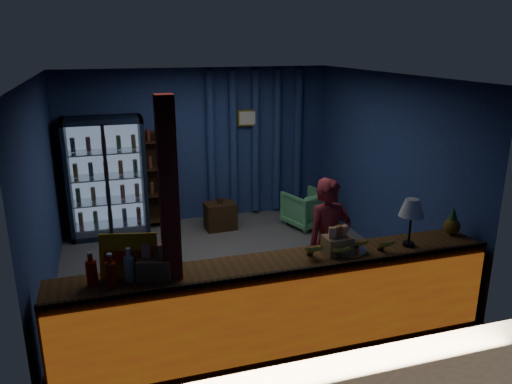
% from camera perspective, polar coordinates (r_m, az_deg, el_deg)
% --- Properties ---
extents(ground, '(4.60, 4.60, 0.00)m').
position_cam_1_polar(ground, '(6.97, -2.71, -8.76)').
color(ground, '#515154').
rests_on(ground, ground).
extents(room_walls, '(4.60, 4.60, 4.60)m').
position_cam_1_polar(room_walls, '(6.45, -2.90, 3.91)').
color(room_walls, navy).
rests_on(room_walls, ground).
extents(counter, '(4.40, 0.57, 0.99)m').
position_cam_1_polar(counter, '(5.13, 2.78, -12.79)').
color(counter, brown).
rests_on(counter, ground).
extents(support_post, '(0.16, 0.16, 2.60)m').
position_cam_1_polar(support_post, '(4.56, -9.67, -5.51)').
color(support_post, maroon).
rests_on(support_post, ground).
extents(beverage_cooler, '(1.20, 0.62, 1.90)m').
position_cam_1_polar(beverage_cooler, '(8.27, -16.70, 1.60)').
color(beverage_cooler, black).
rests_on(beverage_cooler, ground).
extents(bottle_shelf, '(0.50, 0.28, 1.60)m').
position_cam_1_polar(bottle_shelf, '(8.49, -10.92, 1.42)').
color(bottle_shelf, '#362611').
rests_on(bottle_shelf, ground).
extents(curtain_folds, '(1.74, 0.14, 2.50)m').
position_cam_1_polar(curtain_folds, '(8.79, -0.05, 5.65)').
color(curtain_folds, navy).
rests_on(curtain_folds, room_walls).
extents(framed_picture, '(0.36, 0.04, 0.28)m').
position_cam_1_polar(framed_picture, '(8.63, -0.93, 8.47)').
color(framed_picture, gold).
rests_on(framed_picture, room_walls).
extents(shopkeeper, '(0.60, 0.43, 1.55)m').
position_cam_1_polar(shopkeeper, '(5.84, 8.29, -5.88)').
color(shopkeeper, maroon).
rests_on(shopkeeper, ground).
extents(green_chair, '(0.82, 0.83, 0.61)m').
position_cam_1_polar(green_chair, '(8.46, 5.82, -1.89)').
color(green_chair, '#5BB773').
rests_on(green_chair, ground).
extents(side_table, '(0.51, 0.38, 0.54)m').
position_cam_1_polar(side_table, '(8.32, -4.11, -2.73)').
color(side_table, '#362611').
rests_on(side_table, ground).
extents(yellow_sign, '(0.53, 0.21, 0.41)m').
position_cam_1_polar(yellow_sign, '(4.68, -14.33, -7.09)').
color(yellow_sign, orange).
rests_on(yellow_sign, counter).
extents(soda_bottles, '(0.42, 0.18, 0.31)m').
position_cam_1_polar(soda_bottles, '(4.63, -16.27, -8.63)').
color(soda_bottles, red).
rests_on(soda_bottles, counter).
extents(snack_box_left, '(0.35, 0.31, 0.32)m').
position_cam_1_polar(snack_box_left, '(4.67, -11.49, -8.24)').
color(snack_box_left, olive).
rests_on(snack_box_left, counter).
extents(snack_box_centre, '(0.28, 0.23, 0.29)m').
position_cam_1_polar(snack_box_centre, '(5.14, 9.28, -5.81)').
color(snack_box_centre, olive).
rests_on(snack_box_centre, counter).
extents(pastry_tray, '(0.41, 0.41, 0.07)m').
position_cam_1_polar(pastry_tray, '(5.23, 10.34, -6.39)').
color(pastry_tray, silver).
rests_on(pastry_tray, counter).
extents(banana_bunches, '(0.96, 0.28, 0.16)m').
position_cam_1_polar(banana_bunches, '(5.13, 10.44, -6.21)').
color(banana_bunches, yellow).
rests_on(banana_bunches, counter).
extents(table_lamp, '(0.26, 0.26, 0.52)m').
position_cam_1_polar(table_lamp, '(5.38, 17.37, -1.93)').
color(table_lamp, black).
rests_on(table_lamp, counter).
extents(pineapple, '(0.18, 0.18, 0.31)m').
position_cam_1_polar(pineapple, '(5.93, 21.50, -3.40)').
color(pineapple, '#915F1A').
rests_on(pineapple, counter).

